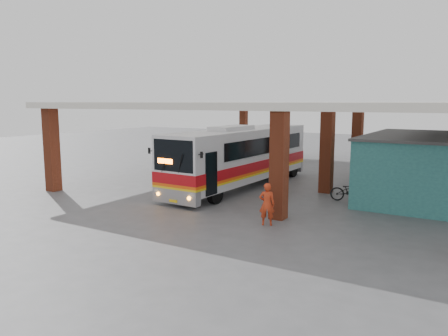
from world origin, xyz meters
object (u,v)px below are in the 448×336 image
red_chair (377,183)px  coach_bus (241,157)px  pedestrian (267,204)px  motorcycle (351,191)px

red_chair → coach_bus: bearing=-172.5°
pedestrian → red_chair: pedestrian is taller
pedestrian → red_chair: bearing=-126.5°
pedestrian → red_chair: 9.58m
coach_bus → pedestrian: coach_bus is taller
motorcycle → coach_bus: bearing=75.2°
motorcycle → pedestrian: pedestrian is taller
pedestrian → red_chair: (2.07, 9.34, -0.46)m
red_chair → motorcycle: bearing=-115.0°
coach_bus → motorcycle: size_ratio=6.12×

